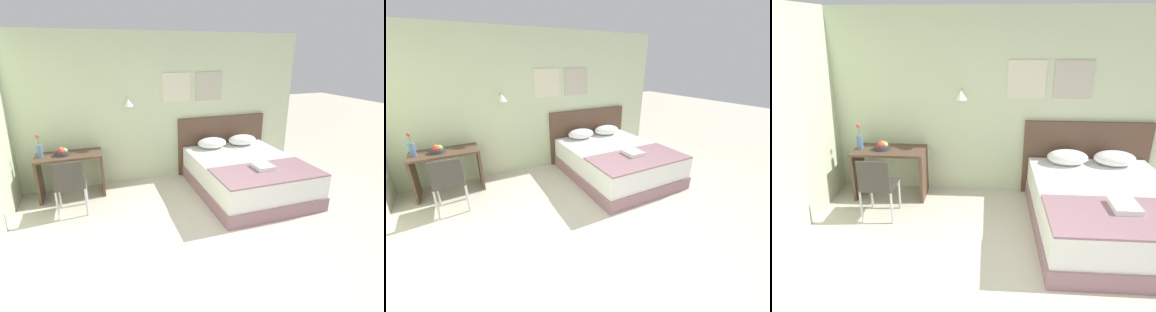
% 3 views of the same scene
% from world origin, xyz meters
% --- Properties ---
extents(wall_back, '(5.63, 0.31, 2.65)m').
position_xyz_m(wall_back, '(0.01, 2.83, 1.33)').
color(wall_back, beige).
rests_on(wall_back, ground_plane).
extents(bed, '(1.69, 2.10, 0.58)m').
position_xyz_m(bed, '(1.27, 1.69, 0.29)').
color(bed, gray).
rests_on(bed, ground_plane).
extents(headboard, '(1.81, 0.06, 1.12)m').
position_xyz_m(headboard, '(1.27, 2.77, 0.56)').
color(headboard, brown).
rests_on(headboard, ground_plane).
extents(pillow_left, '(0.56, 0.38, 0.20)m').
position_xyz_m(pillow_left, '(0.95, 2.50, 0.68)').
color(pillow_left, white).
rests_on(pillow_left, bed).
extents(pillow_right, '(0.56, 0.38, 0.20)m').
position_xyz_m(pillow_right, '(1.59, 2.50, 0.68)').
color(pillow_right, white).
rests_on(pillow_right, bed).
extents(throw_blanket, '(1.64, 0.84, 0.02)m').
position_xyz_m(throw_blanket, '(1.27, 1.08, 0.59)').
color(throw_blanket, gray).
rests_on(throw_blanket, bed).
extents(folded_towel_near_foot, '(0.28, 0.32, 0.06)m').
position_xyz_m(folded_towel_near_foot, '(1.28, 1.23, 0.63)').
color(folded_towel_near_foot, white).
rests_on(folded_towel_near_foot, throw_blanket).
extents(desk, '(1.02, 0.51, 0.73)m').
position_xyz_m(desk, '(-1.58, 2.50, 0.50)').
color(desk, brown).
rests_on(desk, ground_plane).
extents(desk_chair, '(0.43, 0.43, 0.86)m').
position_xyz_m(desk_chair, '(-1.56, 1.82, 0.51)').
color(desk_chair, '#3D3833').
rests_on(desk_chair, ground_plane).
extents(fruit_bowl, '(0.22, 0.22, 0.13)m').
position_xyz_m(fruit_bowl, '(-1.67, 2.49, 0.78)').
color(fruit_bowl, '#333842').
rests_on(fruit_bowl, desk).
extents(flower_vase, '(0.08, 0.08, 0.37)m').
position_xyz_m(flower_vase, '(-1.99, 2.48, 0.86)').
color(flower_vase, '#4C7099').
rests_on(flower_vase, desk).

